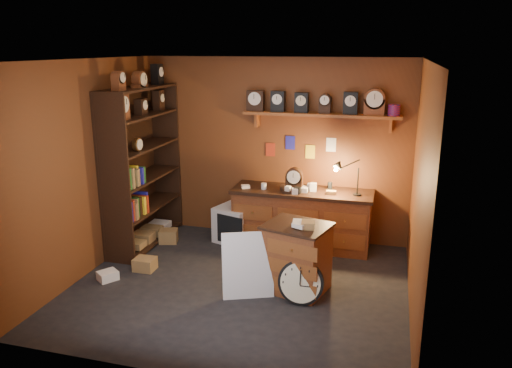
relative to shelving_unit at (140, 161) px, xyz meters
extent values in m
plane|color=black|center=(1.79, -0.98, -1.25)|extent=(4.00, 4.00, 0.00)
cube|color=brown|center=(1.79, 0.82, 0.10)|extent=(4.00, 0.02, 2.70)
cube|color=brown|center=(1.79, -2.78, 0.10)|extent=(4.00, 0.02, 2.70)
cube|color=brown|center=(-0.21, -0.98, 0.10)|extent=(0.02, 3.60, 2.70)
cube|color=brown|center=(3.79, -0.98, 0.10)|extent=(0.02, 3.60, 2.70)
cube|color=beige|center=(1.79, -0.98, 1.45)|extent=(4.00, 3.60, 0.02)
cube|color=brown|center=(2.49, 0.67, 0.67)|extent=(2.20, 0.30, 0.04)
cube|color=brown|center=(1.54, 0.74, 0.55)|extent=(0.04, 0.16, 0.20)
cube|color=brown|center=(3.44, 0.74, 0.55)|extent=(0.04, 0.16, 0.20)
cylinder|color=#B21419|center=(3.47, 0.67, 0.76)|extent=(0.16, 0.16, 0.15)
cube|color=#9F2913|center=(1.94, 0.81, 0.10)|extent=(0.14, 0.01, 0.20)
cube|color=#1B1A91|center=(2.24, 0.81, 0.22)|extent=(0.14, 0.01, 0.20)
cube|color=yellow|center=(2.54, 0.81, 0.10)|extent=(0.14, 0.01, 0.20)
cube|color=silver|center=(2.84, 0.81, 0.22)|extent=(0.14, 0.01, 0.20)
cube|color=black|center=(-0.19, 0.00, -0.10)|extent=(0.03, 1.60, 2.30)
cube|color=black|center=(0.04, -0.78, -0.10)|extent=(0.45, 0.03, 2.30)
cube|color=black|center=(0.04, 0.78, -0.10)|extent=(0.45, 0.03, 2.30)
cube|color=black|center=(0.04, 0.00, -1.20)|extent=(0.43, 1.54, 0.03)
cube|color=black|center=(0.04, 0.00, -0.70)|extent=(0.43, 1.54, 0.03)
cube|color=black|center=(0.04, 0.00, -0.25)|extent=(0.43, 1.54, 0.03)
cube|color=black|center=(0.04, 0.00, 0.20)|extent=(0.43, 1.54, 0.03)
cube|color=black|center=(0.04, 0.00, 0.65)|extent=(0.43, 1.54, 0.03)
cube|color=black|center=(0.04, 0.00, 1.03)|extent=(0.43, 1.54, 0.03)
cube|color=brown|center=(2.28, 0.50, -0.85)|extent=(1.96, 0.60, 0.80)
cube|color=black|center=(2.28, 0.50, -0.43)|extent=(2.02, 0.66, 0.05)
cube|color=brown|center=(2.28, 0.20, -0.85)|extent=(1.88, 0.02, 0.52)
cylinder|color=black|center=(3.06, 0.45, -0.39)|extent=(0.12, 0.12, 0.02)
cylinder|color=black|center=(3.06, 0.45, -0.20)|extent=(0.02, 0.02, 0.38)
cylinder|color=black|center=(2.94, 0.42, 0.04)|extent=(0.27, 0.09, 0.14)
cone|color=black|center=(2.80, 0.39, 0.00)|extent=(0.18, 0.14, 0.18)
cube|color=brown|center=(2.48, -0.88, -0.85)|extent=(0.81, 0.73, 0.80)
cube|color=black|center=(2.48, -0.88, -0.44)|extent=(0.86, 0.78, 0.03)
cube|color=brown|center=(2.48, -1.17, -0.85)|extent=(0.61, 0.18, 0.68)
cylinder|color=black|center=(2.59, -1.20, -1.00)|extent=(0.52, 0.17, 0.53)
cylinder|color=beige|center=(2.59, -1.23, -0.99)|extent=(0.46, 0.10, 0.45)
cube|color=black|center=(2.59, -1.24, -0.92)|extent=(0.01, 0.04, 0.17)
cube|color=black|center=(2.65, -1.24, -1.02)|extent=(0.12, 0.01, 0.01)
cube|color=silver|center=(1.96, -1.19, -1.25)|extent=(0.62, 0.38, 0.79)
cube|color=silver|center=(1.29, 0.42, -0.99)|extent=(0.65, 0.65, 0.54)
cube|color=black|center=(1.29, 0.15, -0.99)|extent=(0.42, 0.15, 0.43)
cube|color=olive|center=(0.46, -0.88, -1.17)|extent=(0.27, 0.23, 0.16)
cube|color=white|center=(0.14, -1.27, -1.20)|extent=(0.29, 0.30, 0.11)
cube|color=olive|center=(0.35, 0.08, -1.15)|extent=(0.31, 0.29, 0.20)
camera|label=1|loc=(3.47, -6.30, 1.60)|focal=35.00mm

